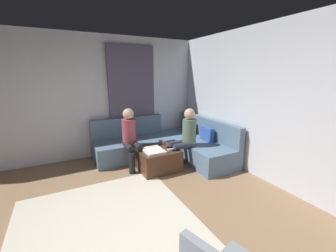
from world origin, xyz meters
name	(u,v)px	position (x,y,z in m)	size (l,w,h in m)	color
wall_back	(290,108)	(0.00, 2.94, 1.35)	(6.00, 0.12, 2.70)	silver
wall_left	(72,99)	(-2.94, 0.00, 1.35)	(0.12, 6.00, 2.70)	silver
curtain_panel	(132,100)	(-2.84, 1.30, 1.25)	(0.06, 1.10, 2.50)	#595166
area_rug	(109,234)	(-0.20, 0.10, 0.01)	(2.60, 2.20, 0.01)	beige
sectional_couch	(169,145)	(-2.08, 1.88, 0.28)	(2.10, 2.55, 0.87)	slate
ottoman	(157,159)	(-1.59, 1.37, 0.21)	(0.76, 0.76, 0.42)	#4C2D1E
folded_blanket	(154,151)	(-1.49, 1.25, 0.44)	(0.44, 0.36, 0.04)	white
coffee_mug	(161,142)	(-1.81, 1.55, 0.47)	(0.08, 0.08, 0.10)	#334C72
game_remote	(171,149)	(-1.41, 1.59, 0.43)	(0.05, 0.15, 0.02)	white
person_on_couch_back	(185,135)	(-1.46, 1.93, 0.66)	(0.30, 0.60, 1.20)	#2D3347
person_on_couch_side	(131,136)	(-1.93, 0.94, 0.66)	(0.60, 0.30, 1.20)	black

